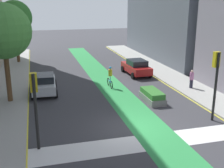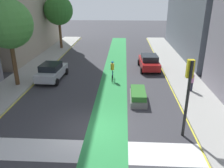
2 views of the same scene
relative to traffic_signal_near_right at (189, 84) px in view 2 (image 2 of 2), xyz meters
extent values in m
plane|color=#38383D|center=(-5.30, 0.21, -3.04)|extent=(120.00, 120.00, 0.00)
cube|color=#2D8C47|center=(-4.28, 0.21, -3.04)|extent=(2.40, 60.00, 0.01)
cube|color=silver|center=(-5.30, -1.79, -3.04)|extent=(12.00, 1.80, 0.01)
cube|color=#9E9E99|center=(2.20, 0.21, -2.96)|extent=(3.00, 60.00, 0.15)
cube|color=yellow|center=(0.70, 0.21, -3.03)|extent=(0.16, 60.00, 0.01)
cylinder|color=black|center=(0.00, -0.12, -0.87)|extent=(0.16, 0.16, 4.34)
cube|color=gold|center=(0.00, 0.08, 0.83)|extent=(0.35, 0.28, 0.95)
sphere|color=#3F0A0A|center=(0.00, 0.22, 1.13)|extent=(0.20, 0.20, 0.20)
sphere|color=#4C380C|center=(0.00, 0.22, 0.83)|extent=(0.20, 0.20, 0.20)
sphere|color=#26D833|center=(0.00, 0.22, 0.53)|extent=(0.20, 0.20, 0.20)
cube|color=#B2B7BF|center=(-9.99, 8.41, -2.37)|extent=(2.00, 4.28, 0.70)
cube|color=black|center=(-10.00, 8.21, -1.74)|extent=(1.70, 2.08, 0.55)
cylinder|color=black|center=(-10.82, 9.92, -2.72)|extent=(0.25, 0.65, 0.64)
cylinder|color=black|center=(-9.02, 9.83, -2.72)|extent=(0.25, 0.65, 0.64)
cylinder|color=black|center=(-10.96, 6.98, -2.72)|extent=(0.25, 0.65, 0.64)
cylinder|color=black|center=(-9.16, 6.90, -2.72)|extent=(0.25, 0.65, 0.64)
cube|color=#A51919|center=(-0.74, 12.02, -2.37)|extent=(1.97, 4.27, 0.70)
cube|color=black|center=(-0.73, 11.82, -1.74)|extent=(1.68, 2.06, 0.55)
cylinder|color=black|center=(-1.70, 13.45, -2.72)|extent=(0.25, 0.65, 0.64)
cylinder|color=black|center=(0.10, 13.52, -2.72)|extent=(0.25, 0.65, 0.64)
cylinder|color=black|center=(-1.58, 10.51, -2.72)|extent=(0.25, 0.65, 0.64)
cylinder|color=black|center=(0.22, 10.58, -2.72)|extent=(0.25, 0.65, 0.64)
torus|color=black|center=(-4.40, 9.08, -2.70)|extent=(0.06, 0.68, 0.68)
torus|color=black|center=(-4.40, 8.03, -2.70)|extent=(0.06, 0.68, 0.68)
cylinder|color=#2672BF|center=(-4.40, 8.56, -2.52)|extent=(0.06, 0.95, 0.06)
cylinder|color=#2672BF|center=(-4.40, 8.41, -2.25)|extent=(0.05, 0.05, 0.50)
cylinder|color=gold|center=(-4.40, 8.41, -1.72)|extent=(0.32, 0.32, 0.55)
sphere|color=tan|center=(-4.40, 8.41, -1.34)|extent=(0.22, 0.22, 0.22)
sphere|color=#268CCC|center=(-4.40, 8.41, -1.30)|extent=(0.23, 0.23, 0.23)
cylinder|color=#262638|center=(2.04, 6.04, -2.53)|extent=(0.28, 0.28, 0.71)
cylinder|color=#BF72A5|center=(2.04, 6.04, -1.86)|extent=(0.34, 0.34, 0.63)
sphere|color=beige|center=(2.04, 6.04, -1.45)|extent=(0.21, 0.21, 0.21)
cylinder|color=brown|center=(-12.52, 6.66, -1.02)|extent=(0.36, 0.36, 3.73)
sphere|color=#478C3D|center=(-12.52, 6.66, 2.21)|extent=(3.90, 3.90, 3.90)
cylinder|color=brown|center=(-12.48, 21.04, -0.98)|extent=(0.36, 0.36, 3.82)
sphere|color=#2D6B28|center=(-12.48, 21.04, 2.32)|extent=(3.95, 3.95, 3.95)
cube|color=slate|center=(-2.28, 4.18, -2.81)|extent=(1.16, 2.67, 0.45)
cube|color=#33722D|center=(-2.28, 4.18, -2.39)|extent=(1.05, 2.40, 0.40)
camera|label=1|loc=(-10.50, -14.62, 4.27)|focal=45.96mm
camera|label=2|loc=(-3.39, -11.12, 4.35)|focal=36.35mm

